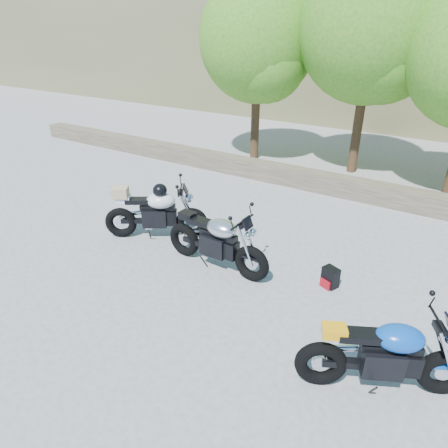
{
  "coord_description": "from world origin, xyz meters",
  "views": [
    {
      "loc": [
        3.88,
        -4.79,
        4.2
      ],
      "look_at": [
        0.2,
        1.0,
        0.75
      ],
      "focal_mm": 32.0,
      "sensor_mm": 36.0,
      "label": 1
    }
  ],
  "objects_px": {
    "blue_bike": "(385,356)",
    "silver_bike": "(217,242)",
    "backpack": "(330,278)",
    "white_bike": "(155,211)"
  },
  "relations": [
    {
      "from": "blue_bike",
      "to": "silver_bike",
      "type": "bearing_deg",
      "value": 132.21
    },
    {
      "from": "silver_bike",
      "to": "blue_bike",
      "type": "bearing_deg",
      "value": -18.83
    },
    {
      "from": "backpack",
      "to": "blue_bike",
      "type": "bearing_deg",
      "value": -31.09
    },
    {
      "from": "blue_bike",
      "to": "backpack",
      "type": "relative_size",
      "value": 5.37
    },
    {
      "from": "white_bike",
      "to": "blue_bike",
      "type": "relative_size",
      "value": 0.98
    },
    {
      "from": "silver_bike",
      "to": "blue_bike",
      "type": "relative_size",
      "value": 1.12
    },
    {
      "from": "blue_bike",
      "to": "backpack",
      "type": "bearing_deg",
      "value": 98.51
    },
    {
      "from": "silver_bike",
      "to": "backpack",
      "type": "height_order",
      "value": "silver_bike"
    },
    {
      "from": "white_bike",
      "to": "blue_bike",
      "type": "height_order",
      "value": "white_bike"
    },
    {
      "from": "silver_bike",
      "to": "white_bike",
      "type": "bearing_deg",
      "value": 172.0
    }
  ]
}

